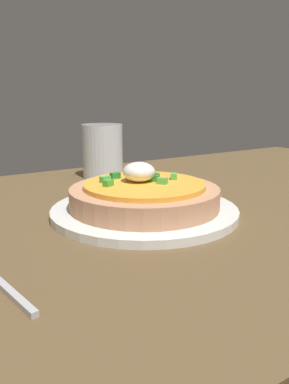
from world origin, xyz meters
The scene contains 4 objects.
dining_table centered at (0.00, 0.00, 1.72)cm, with size 126.30×64.88×3.45cm, color brown.
plate centered at (-7.04, -2.94, 3.96)cm, with size 24.02×24.02×1.02cm, color white.
pizza centered at (-7.05, -2.88, 6.11)cm, with size 19.16×19.16×5.74cm.
cup_near centered at (-0.64, 21.46, 7.83)cm, with size 7.52×7.52×9.84cm.
Camera 1 is at (-33.18, -43.45, 18.57)cm, focal length 36.33 mm.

